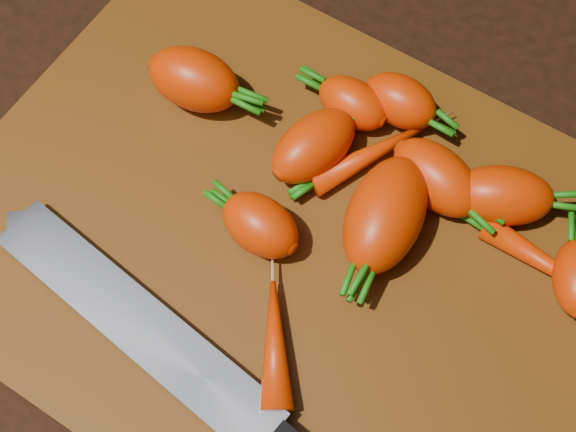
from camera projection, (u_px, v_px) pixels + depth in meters
The scene contains 14 objects.
ground at pixel (281, 245), 0.63m from camera, with size 2.00×2.00×0.01m, color black.
cutting_board at pixel (281, 239), 0.62m from camera, with size 0.50×0.40×0.01m, color #633208.
carrot_0 at pixel (194, 79), 0.64m from camera, with size 0.08×0.05×0.05m, color red.
carrot_1 at pixel (260, 225), 0.59m from camera, with size 0.06×0.04×0.04m, color red.
carrot_2 at pixel (385, 214), 0.59m from camera, with size 0.10×0.06×0.06m, color red.
carrot_3 at pixel (314, 146), 0.62m from camera, with size 0.08×0.05×0.05m, color red.
carrot_4 at pixel (353, 103), 0.64m from camera, with size 0.06×0.04×0.04m, color red.
carrot_5 at pixel (400, 101), 0.64m from camera, with size 0.06×0.04×0.04m, color red.
carrot_7 at pixel (371, 154), 0.63m from camera, with size 0.11×0.02×0.02m, color red.
carrot_8 at pixel (554, 269), 0.59m from camera, with size 0.12×0.02×0.02m, color red.
carrot_9 at pixel (275, 344), 0.56m from camera, with size 0.09×0.02×0.02m, color red.
carrot_10 at pixel (436, 177), 0.61m from camera, with size 0.08×0.05×0.05m, color red.
carrot_11 at pixel (502, 196), 0.60m from camera, with size 0.08×0.05×0.05m, color red.
knife at pixel (153, 336), 0.57m from camera, with size 0.39×0.08×0.02m.
Camera 1 is at (0.14, -0.20, 0.57)m, focal length 50.00 mm.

